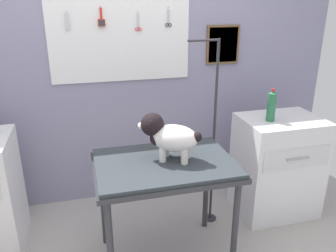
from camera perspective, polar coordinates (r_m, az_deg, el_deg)
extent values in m
cube|color=#8A85A2|center=(3.13, -7.13, 7.67)|extent=(4.00, 0.06, 2.30)
cube|color=white|center=(3.03, -7.87, 14.08)|extent=(1.20, 0.02, 0.71)
cylinder|color=gray|center=(2.98, -16.61, 17.81)|extent=(0.01, 0.02, 0.01)
cube|color=silver|center=(2.98, -16.46, 16.36)|extent=(0.03, 0.01, 0.13)
cylinder|color=gray|center=(2.99, -11.20, 18.99)|extent=(0.01, 0.02, 0.01)
cylinder|color=red|center=(2.98, -11.11, 17.94)|extent=(0.02, 0.02, 0.09)
cube|color=red|center=(2.99, -11.01, 16.55)|extent=(0.06, 0.02, 0.06)
cube|color=#333338|center=(2.97, -10.98, 16.53)|extent=(0.05, 0.01, 0.05)
cylinder|color=gray|center=(3.03, -5.08, 18.47)|extent=(0.01, 0.02, 0.01)
cube|color=silver|center=(3.02, -5.12, 17.14)|extent=(0.01, 0.00, 0.11)
cube|color=silver|center=(3.02, -4.88, 17.14)|extent=(0.01, 0.00, 0.11)
torus|color=red|center=(3.03, -5.21, 15.75)|extent=(0.03, 0.01, 0.03)
torus|color=red|center=(3.03, -4.71, 15.77)|extent=(0.03, 0.01, 0.03)
cylinder|color=gray|center=(3.09, 0.04, 19.15)|extent=(0.01, 0.02, 0.01)
cube|color=silver|center=(3.08, -0.03, 17.85)|extent=(0.01, 0.00, 0.11)
cube|color=silver|center=(3.08, 0.20, 17.85)|extent=(0.01, 0.00, 0.11)
torus|color=black|center=(3.08, -0.16, 16.49)|extent=(0.03, 0.01, 0.03)
torus|color=black|center=(3.09, 0.33, 16.50)|extent=(0.03, 0.01, 0.03)
cube|color=brown|center=(3.29, 9.14, 13.24)|extent=(0.32, 0.02, 0.35)
cube|color=tan|center=(3.28, 9.18, 13.22)|extent=(0.28, 0.01, 0.32)
cylinder|color=#2D2D33|center=(2.29, -9.59, -19.78)|extent=(0.04, 0.04, 0.74)
cylinder|color=#2D2D33|center=(2.47, 11.09, -16.45)|extent=(0.04, 0.04, 0.74)
cylinder|color=#2D2D33|center=(2.73, -10.78, -12.43)|extent=(0.04, 0.04, 0.74)
cylinder|color=#2D2D33|center=(2.89, 6.38, -10.23)|extent=(0.04, 0.04, 0.74)
cube|color=#2D2D33|center=(2.35, -0.53, -6.87)|extent=(0.96, 0.67, 0.03)
cube|color=#2D3438|center=(2.34, -0.53, -6.18)|extent=(0.93, 0.65, 0.03)
cylinder|color=#2D2D33|center=(3.17, 6.98, -14.96)|extent=(0.11, 0.11, 0.01)
cylinder|color=#2D2D33|center=(2.80, 7.66, -1.89)|extent=(0.02, 0.02, 1.56)
cylinder|color=#2D2D33|center=(2.56, 5.93, 14.03)|extent=(0.24, 0.02, 0.02)
cylinder|color=white|center=(2.31, -0.89, -4.70)|extent=(0.05, 0.05, 0.11)
cylinder|color=white|center=(2.39, -0.34, -3.75)|extent=(0.05, 0.05, 0.11)
cylinder|color=white|center=(2.28, 2.78, -5.06)|extent=(0.05, 0.05, 0.11)
cylinder|color=white|center=(2.37, 3.20, -4.08)|extent=(0.05, 0.05, 0.11)
ellipsoid|color=white|center=(2.30, 1.07, -2.04)|extent=(0.38, 0.33, 0.18)
ellipsoid|color=black|center=(2.32, -1.64, -2.00)|extent=(0.17, 0.18, 0.10)
sphere|color=black|center=(2.30, -2.63, 0.27)|extent=(0.16, 0.16, 0.16)
ellipsoid|color=white|center=(2.32, -4.24, 0.03)|extent=(0.09, 0.09, 0.05)
sphere|color=black|center=(2.33, -5.00, 0.09)|extent=(0.02, 0.02, 0.02)
ellipsoid|color=black|center=(2.23, -2.70, -0.06)|extent=(0.06, 0.05, 0.09)
ellipsoid|color=black|center=(2.35, -1.82, 1.08)|extent=(0.06, 0.05, 0.09)
sphere|color=black|center=(2.26, 4.85, -1.83)|extent=(0.07, 0.07, 0.07)
cube|color=silver|center=(3.21, 17.65, -6.31)|extent=(0.68, 0.52, 0.89)
cube|color=silver|center=(2.93, 20.75, -5.07)|extent=(0.60, 0.01, 0.18)
cylinder|color=#99999E|center=(2.92, 20.83, -5.13)|extent=(0.20, 0.02, 0.02)
cylinder|color=#266741|center=(2.91, 16.84, 3.00)|extent=(0.07, 0.07, 0.23)
cone|color=#266741|center=(2.88, 17.10, 5.37)|extent=(0.07, 0.07, 0.02)
cylinder|color=red|center=(2.88, 17.14, 5.77)|extent=(0.03, 0.03, 0.02)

